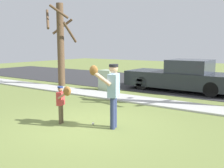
# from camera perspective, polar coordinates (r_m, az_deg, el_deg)

# --- Properties ---
(ground_plane) EXTENTS (48.00, 48.00, 0.00)m
(ground_plane) POSITION_cam_1_polar(r_m,az_deg,el_deg) (10.24, 8.27, -3.98)
(ground_plane) COLOR olive
(sidewalk_strip) EXTENTS (36.00, 1.20, 0.06)m
(sidewalk_strip) POSITION_cam_1_polar(r_m,az_deg,el_deg) (10.32, 8.52, -3.72)
(sidewalk_strip) COLOR #B2B2AD
(sidewalk_strip) RESTS_ON ground
(road_surface) EXTENTS (36.00, 6.80, 0.02)m
(road_surface) POSITION_cam_1_polar(r_m,az_deg,el_deg) (14.90, 17.19, -0.35)
(road_surface) COLOR #2D2D30
(road_surface) RESTS_ON ground
(person_adult) EXTENTS (0.64, 0.77, 1.69)m
(person_adult) POSITION_cam_1_polar(r_m,az_deg,el_deg) (6.89, -0.03, -0.99)
(person_adult) COLOR navy
(person_adult) RESTS_ON ground
(person_child) EXTENTS (0.55, 0.36, 1.09)m
(person_child) POSITION_cam_1_polar(r_m,az_deg,el_deg) (7.45, -10.58, -3.14)
(person_child) COLOR brown
(person_child) RESTS_ON ground
(baseball) EXTENTS (0.07, 0.07, 0.07)m
(baseball) POSITION_cam_1_polar(r_m,az_deg,el_deg) (7.41, -4.11, -8.44)
(baseball) COLOR white
(baseball) RESTS_ON ground
(utility_cabinet) EXTENTS (0.67, 0.60, 0.98)m
(utility_cabinet) POSITION_cam_1_polar(r_m,az_deg,el_deg) (12.76, -0.99, 0.80)
(utility_cabinet) COLOR #9EB293
(utility_cabinet) RESTS_ON ground
(street_tree_far) EXTENTS (1.84, 1.88, 4.31)m
(street_tree_far) POSITION_cam_1_polar(r_m,az_deg,el_deg) (14.50, -10.94, 8.79)
(street_tree_far) COLOR brown
(street_tree_far) RESTS_ON ground
(parked_pickup_dark) EXTENTS (5.20, 1.95, 1.48)m
(parked_pickup_dark) POSITION_cam_1_polar(r_m,az_deg,el_deg) (13.01, 14.95, 1.46)
(parked_pickup_dark) COLOR #23282D
(parked_pickup_dark) RESTS_ON road_surface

